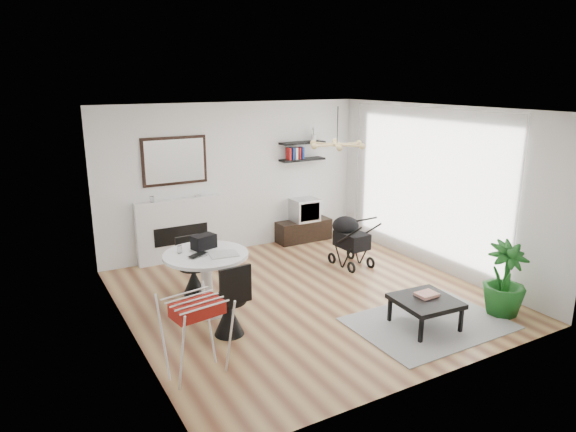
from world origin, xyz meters
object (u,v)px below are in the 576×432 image
stroller (350,242)px  drying_rack (196,336)px  dining_table (207,273)px  tv_console (304,231)px  coffee_table (426,302)px  fireplace (179,222)px  crt_tv (305,210)px  potted_plant (505,279)px

stroller → drying_rack: bearing=-153.1°
dining_table → stroller: size_ratio=1.23×
tv_console → coffee_table: (-0.53, -3.87, 0.14)m
tv_console → drying_rack: 4.93m
fireplace → dining_table: bearing=-98.7°
drying_rack → tv_console: bearing=36.8°
dining_table → fireplace: bearing=81.3°
crt_tv → stroller: bearing=-91.1°
fireplace → stroller: bearing=-34.2°
fireplace → coffee_table: (1.92, -4.00, -0.34)m
crt_tv → stroller: (-0.03, -1.53, -0.23)m
coffee_table → tv_console: bearing=82.1°
drying_rack → potted_plant: size_ratio=0.89×
coffee_table → potted_plant: potted_plant is taller
drying_rack → coffee_table: size_ratio=1.15×
fireplace → dining_table: 2.21m
crt_tv → dining_table: (-2.80, -2.05, -0.08)m
dining_table → potted_plant: 4.00m
drying_rack → potted_plant: bearing=-16.9°
fireplace → crt_tv: (2.47, -0.13, -0.06)m
potted_plant → tv_console: bearing=99.0°
crt_tv → stroller: size_ratio=0.53×
dining_table → drying_rack: size_ratio=1.27×
fireplace → drying_rack: 3.77m
drying_rack → coffee_table: 2.94m
crt_tv → potted_plant: size_ratio=0.49×
fireplace → tv_console: 2.50m
crt_tv → dining_table: crt_tv is taller
crt_tv → coffee_table: size_ratio=0.63×
fireplace → crt_tv: size_ratio=4.35×
tv_console → crt_tv: bearing=-13.1°
dining_table → drying_rack: 1.60m
tv_console → dining_table: 3.48m
crt_tv → potted_plant: potted_plant is taller
tv_console → potted_plant: 4.17m
stroller → potted_plant: (0.67, -2.58, 0.11)m
potted_plant → stroller: bearing=104.5°
fireplace → dining_table: fireplace is taller
tv_console → potted_plant: (0.65, -4.11, 0.30)m
fireplace → potted_plant: bearing=-53.7°
potted_plant → coffee_table: bearing=168.9°
tv_console → stroller: size_ratio=1.18×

